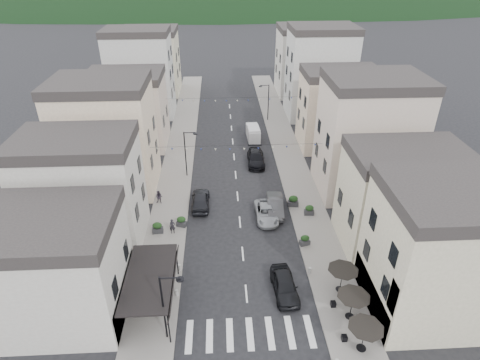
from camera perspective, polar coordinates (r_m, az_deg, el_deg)
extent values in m
plane|color=black|center=(30.73, 1.72, -23.93)|extent=(700.00, 700.00, 0.00)
cube|color=slate|center=(56.02, -8.60, 3.61)|extent=(4.00, 76.00, 0.12)
cube|color=slate|center=(56.50, 6.75, 3.99)|extent=(4.00, 76.00, 0.12)
cube|color=#B4AFA5|center=(33.90, -26.68, -11.76)|extent=(12.00, 8.00, 8.00)
cube|color=#B5AF90|center=(33.79, 26.99, -9.78)|extent=(10.00, 8.00, 10.00)
cube|color=black|center=(32.06, -12.80, -13.32)|extent=(3.60, 7.50, 0.15)
cube|color=black|center=(32.14, -9.44, -13.99)|extent=(0.34, 7.50, 0.99)
cylinder|color=black|center=(30.59, -10.07, -20.04)|extent=(0.10, 0.10, 3.20)
cylinder|color=black|center=(35.44, -8.94, -11.32)|extent=(0.10, 0.10, 3.20)
cube|color=#B4AFA5|center=(39.68, -21.27, -2.14)|extent=(10.00, 7.00, 10.00)
cube|color=#262323|center=(37.22, -22.83, 5.03)|extent=(10.20, 7.14, 1.00)
cube|color=#C7B295|center=(47.67, -18.32, 5.33)|extent=(10.00, 8.00, 12.00)
cube|color=#262323|center=(45.48, -19.65, 12.75)|extent=(10.20, 8.16, 1.00)
cube|color=beige|center=(58.91, -15.52, 9.18)|extent=(10.00, 8.00, 9.50)
cube|color=#262323|center=(57.32, -16.25, 14.07)|extent=(10.20, 8.16, 1.00)
cube|color=#ADADA8|center=(69.57, -13.90, 14.11)|extent=(10.00, 7.00, 13.00)
cube|color=#262323|center=(68.05, -14.66, 19.76)|extent=(10.20, 7.14, 1.00)
cube|color=#B5AF90|center=(81.25, -12.44, 15.82)|extent=(10.00, 9.00, 11.00)
cube|color=#262323|center=(80.03, -12.94, 19.97)|extent=(10.20, 9.18, 1.00)
cube|color=#B5AF90|center=(39.69, 21.74, -3.09)|extent=(10.00, 7.00, 9.00)
cube|color=#262323|center=(37.37, 23.18, 3.34)|extent=(10.20, 7.14, 1.00)
cube|color=beige|center=(46.95, 17.62, 5.40)|extent=(10.00, 8.00, 12.50)
cube|color=#262323|center=(44.70, 18.98, 13.25)|extent=(10.20, 8.16, 1.00)
cube|color=#C7B295|center=(57.91, 13.67, 9.33)|extent=(10.00, 7.00, 10.00)
cube|color=#262323|center=(56.25, 14.36, 14.56)|extent=(10.20, 7.14, 1.00)
cube|color=#ADADA8|center=(68.38, 11.20, 14.36)|extent=(10.00, 8.00, 13.50)
cube|color=#262323|center=(66.82, 11.85, 20.33)|extent=(10.20, 8.16, 1.00)
cube|color=#B4AFA5|center=(79.94, 9.16, 16.08)|extent=(10.00, 9.00, 11.50)
cube|color=#262323|center=(78.67, 9.55, 20.49)|extent=(10.20, 9.18, 1.00)
cylinder|color=black|center=(31.14, 17.07, -21.00)|extent=(0.06, 0.06, 2.30)
cone|color=black|center=(30.32, 17.40, -19.69)|extent=(2.50, 2.50, 0.55)
cylinder|color=black|center=(31.74, 16.84, -21.89)|extent=(0.70, 0.70, 0.04)
cylinder|color=black|center=(32.83, 15.51, -17.28)|extent=(0.06, 0.06, 2.30)
cone|color=black|center=(32.05, 15.79, -15.94)|extent=(2.50, 2.50, 0.55)
cylinder|color=black|center=(33.40, 15.32, -18.19)|extent=(0.70, 0.70, 0.04)
cylinder|color=black|center=(34.66, 14.17, -13.92)|extent=(0.06, 0.06, 2.30)
cone|color=black|center=(33.92, 14.40, -12.58)|extent=(2.50, 2.50, 0.55)
cylinder|color=black|center=(35.20, 14.00, -14.83)|extent=(0.70, 0.70, 0.04)
cylinder|color=black|center=(29.91, -10.82, -17.58)|extent=(0.14, 0.14, 6.00)
cylinder|color=black|center=(27.75, -9.94, -13.57)|extent=(1.40, 0.10, 0.10)
cylinder|color=black|center=(27.78, -8.54, -13.79)|extent=(0.56, 0.56, 0.08)
cylinder|color=black|center=(49.24, -7.76, 3.58)|extent=(0.14, 0.14, 6.00)
cylinder|color=black|center=(47.96, -7.16, 6.70)|extent=(1.40, 0.10, 0.10)
cylinder|color=black|center=(47.97, -6.37, 6.56)|extent=(0.56, 0.56, 0.08)
cylinder|color=black|center=(66.12, 4.05, 10.88)|extent=(0.14, 0.14, 6.00)
cylinder|color=black|center=(65.13, 3.51, 13.29)|extent=(1.40, 0.10, 0.10)
cylinder|color=black|center=(65.10, 2.92, 13.16)|extent=(0.56, 0.56, 0.08)
cylinder|color=gray|center=(34.44, -8.96, -15.55)|extent=(0.26, 0.26, 0.60)
cylinder|color=gray|center=(36.58, -8.57, -12.18)|extent=(0.26, 0.26, 0.60)
cylinder|color=gray|center=(36.42, 9.89, -12.55)|extent=(0.26, 0.26, 0.60)
cylinder|color=black|center=(44.17, -0.43, 4.95)|extent=(19.00, 0.02, 0.02)
cone|color=beige|center=(44.75, -11.67, 4.38)|extent=(0.28, 0.28, 0.24)
cone|color=navy|center=(44.57, -9.65, 4.35)|extent=(0.28, 0.28, 0.24)
cone|color=beige|center=(44.45, -7.61, 4.33)|extent=(0.28, 0.28, 0.24)
cone|color=navy|center=(44.37, -5.56, 4.32)|extent=(0.28, 0.28, 0.24)
cone|color=beige|center=(44.34, -3.51, 4.33)|extent=(0.28, 0.28, 0.24)
cone|color=navy|center=(44.36, -1.45, 4.35)|extent=(0.28, 0.28, 0.24)
cone|color=beige|center=(44.42, 0.59, 4.40)|extent=(0.28, 0.28, 0.24)
cone|color=navy|center=(44.53, 2.63, 4.47)|extent=(0.28, 0.28, 0.24)
cone|color=beige|center=(44.69, 4.66, 4.56)|extent=(0.28, 0.28, 0.24)
cone|color=navy|center=(44.89, 6.68, 4.67)|extent=(0.28, 0.28, 0.24)
cone|color=beige|center=(45.15, 8.67, 4.79)|extent=(0.28, 0.28, 0.24)
cone|color=navy|center=(45.45, 10.64, 4.90)|extent=(0.28, 0.28, 0.24)
cylinder|color=black|center=(59.02, -1.18, 11.61)|extent=(19.00, 0.02, 0.02)
cone|color=beige|center=(59.45, -9.76, 11.14)|extent=(0.28, 0.28, 0.24)
cone|color=navy|center=(59.32, -8.20, 11.13)|extent=(0.28, 0.28, 0.24)
cone|color=beige|center=(59.22, -6.64, 11.12)|extent=(0.28, 0.28, 0.24)
cone|color=navy|center=(59.16, -5.08, 11.12)|extent=(0.28, 0.28, 0.24)
cone|color=beige|center=(59.14, -3.52, 11.13)|extent=(0.28, 0.28, 0.24)
cone|color=navy|center=(59.16, -1.95, 11.15)|extent=(0.28, 0.28, 0.24)
cone|color=beige|center=(59.20, -0.39, 11.18)|extent=(0.28, 0.28, 0.24)
cone|color=navy|center=(59.29, 1.17, 11.23)|extent=(0.28, 0.28, 0.24)
cone|color=beige|center=(59.40, 2.72, 11.29)|extent=(0.28, 0.28, 0.24)
cone|color=navy|center=(59.56, 4.27, 11.35)|extent=(0.28, 0.28, 0.24)
cone|color=beige|center=(59.75, 5.81, 11.43)|extent=(0.28, 0.28, 0.24)
cone|color=navy|center=(59.98, 7.34, 11.50)|extent=(0.28, 0.28, 0.24)
imported|color=black|center=(34.31, 6.37, -14.63)|extent=(2.20, 4.79, 1.59)
imported|color=#37373A|center=(43.33, 5.00, -3.66)|extent=(1.99, 4.92, 1.59)
imported|color=gray|center=(42.36, 3.74, -4.68)|extent=(2.34, 4.90, 1.35)
imported|color=black|center=(52.90, 2.27, 3.14)|extent=(2.33, 5.45, 1.56)
imported|color=black|center=(44.27, -5.64, -2.83)|extent=(1.96, 4.86, 1.65)
cube|color=silver|center=(59.92, 1.88, 6.65)|extent=(1.87, 4.33, 1.77)
cube|color=silver|center=(59.06, 1.96, 7.27)|extent=(1.76, 2.91, 0.44)
cylinder|color=black|center=(58.63, 1.37, 5.49)|extent=(0.25, 0.63, 0.62)
cylinder|color=black|center=(58.80, 2.75, 5.54)|extent=(0.25, 0.63, 0.62)
cylinder|color=black|center=(61.52, 1.02, 6.73)|extent=(0.25, 0.63, 0.62)
cylinder|color=black|center=(61.68, 2.34, 6.78)|extent=(0.25, 0.63, 0.62)
imported|color=black|center=(40.53, -9.60, -6.51)|extent=(0.60, 0.41, 1.60)
imported|color=#28222D|center=(45.30, -11.43, -2.40)|extent=(0.83, 0.69, 1.56)
cube|color=#28282A|center=(41.17, -11.61, -7.01)|extent=(1.11, 0.66, 0.54)
ellipsoid|color=black|center=(40.82, -11.70, -6.35)|extent=(0.94, 0.60, 0.69)
cube|color=#29292B|center=(41.63, -8.30, -6.20)|extent=(1.16, 0.88, 0.51)
ellipsoid|color=black|center=(41.30, -8.36, -5.57)|extent=(0.90, 0.57, 0.66)
cube|color=#333336|center=(39.37, 9.17, -8.76)|extent=(1.08, 0.78, 0.48)
ellipsoid|color=black|center=(39.04, 9.23, -8.15)|extent=(0.85, 0.54, 0.62)
cube|color=#2D2C2F|center=(43.49, 9.79, -4.56)|extent=(1.07, 0.64, 0.51)
ellipsoid|color=black|center=(43.18, 9.85, -3.94)|extent=(0.90, 0.58, 0.66)
cube|color=#29292B|center=(44.60, 7.54, -3.33)|extent=(1.20, 0.72, 0.57)
ellipsoid|color=black|center=(44.26, 7.60, -2.65)|extent=(1.01, 0.64, 0.74)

